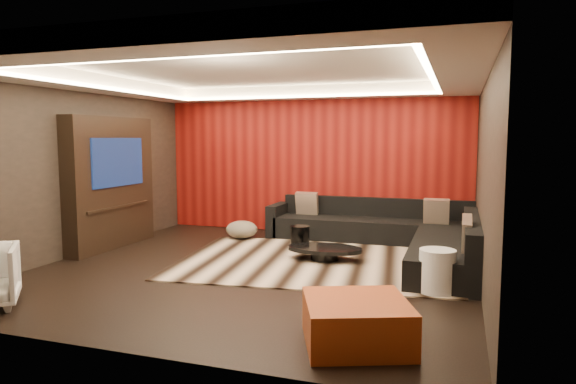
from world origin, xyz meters
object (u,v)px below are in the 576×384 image
(white_side_table, at_px, (437,272))
(coffee_table, at_px, (325,253))
(orange_ottoman, at_px, (356,322))
(drum_stool, at_px, (300,237))
(sectional_sofa, at_px, (395,235))

(white_side_table, bearing_deg, coffee_table, 145.15)
(white_side_table, relative_size, orange_ottoman, 0.59)
(drum_stool, bearing_deg, coffee_table, -47.37)
(coffee_table, height_order, drum_stool, drum_stool)
(drum_stool, distance_m, white_side_table, 2.91)
(drum_stool, height_order, orange_ottoman, orange_ottoman)
(drum_stool, xyz_separation_m, orange_ottoman, (1.66, -3.61, -0.01))
(coffee_table, height_order, white_side_table, white_side_table)
(drum_stool, relative_size, sectional_sofa, 0.10)
(coffee_table, relative_size, sectional_sofa, 0.31)
(orange_ottoman, bearing_deg, coffee_table, 109.74)
(coffee_table, bearing_deg, white_side_table, -34.85)
(coffee_table, relative_size, drum_stool, 3.05)
(coffee_table, relative_size, orange_ottoman, 1.26)
(orange_ottoman, relative_size, sectional_sofa, 0.25)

